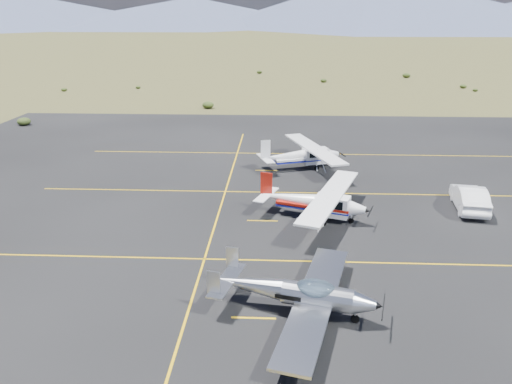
% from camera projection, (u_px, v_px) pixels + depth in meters
% --- Properties ---
extents(ground, '(1600.00, 1600.00, 0.00)m').
position_uv_depth(ground, '(316.00, 280.00, 25.31)').
color(ground, '#383D1C').
rests_on(ground, ground).
extents(apron, '(72.00, 72.00, 0.02)m').
position_uv_depth(apron, '(309.00, 225.00, 31.89)').
color(apron, black).
rests_on(apron, ground).
extents(aircraft_low_wing, '(7.42, 10.15, 2.20)m').
position_uv_depth(aircraft_low_wing, '(299.00, 293.00, 22.15)').
color(aircraft_low_wing, silver).
rests_on(aircraft_low_wing, apron).
extents(aircraft_cessna, '(7.47, 10.61, 2.73)m').
position_uv_depth(aircraft_cessna, '(314.00, 201.00, 32.58)').
color(aircraft_cessna, white).
rests_on(aircraft_cessna, apron).
extents(aircraft_plain, '(7.44, 10.60, 2.72)m').
position_uv_depth(aircraft_plain, '(302.00, 155.00, 43.04)').
color(aircraft_plain, white).
rests_on(aircraft_plain, apron).
extents(sedan, '(2.50, 5.34, 1.69)m').
position_uv_depth(sedan, '(469.00, 198.00, 34.14)').
color(sedan, white).
rests_on(sedan, apron).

